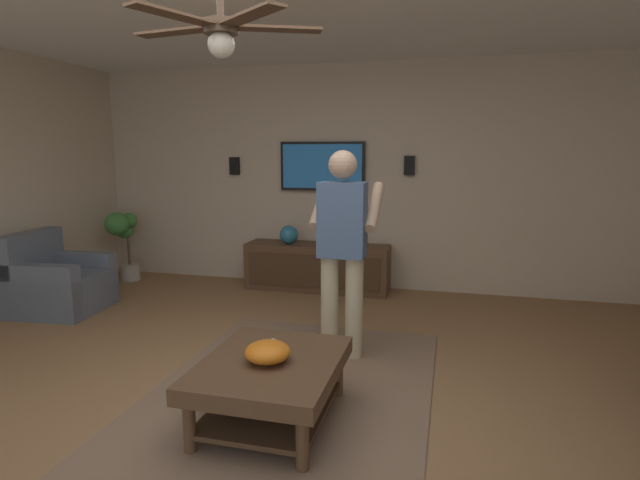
{
  "coord_description": "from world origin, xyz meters",
  "views": [
    {
      "loc": [
        -2.85,
        -1.11,
        1.62
      ],
      "look_at": [
        0.65,
        -0.2,
        1.0
      ],
      "focal_mm": 28.39,
      "sensor_mm": 36.0,
      "label": 1
    }
  ],
  "objects_px": {
    "media_console": "(317,267)",
    "wall_speaker_left": "(409,166)",
    "potted_plant_tall": "(123,236)",
    "tv": "(322,166)",
    "coffee_table": "(271,376)",
    "wall_speaker_right": "(235,166)",
    "ceiling_fan": "(220,31)",
    "person_standing": "(343,242)",
    "remote_white": "(277,344)",
    "vase_round": "(289,235)",
    "bowl": "(268,352)",
    "armchair": "(58,284)"
  },
  "relations": [
    {
      "from": "media_console",
      "to": "wall_speaker_left",
      "type": "bearing_deg",
      "value": 103.84
    },
    {
      "from": "potted_plant_tall",
      "to": "tv",
      "type": "bearing_deg",
      "value": -80.18
    },
    {
      "from": "tv",
      "to": "coffee_table",
      "type": "bearing_deg",
      "value": 8.93
    },
    {
      "from": "wall_speaker_right",
      "to": "ceiling_fan",
      "type": "xyz_separation_m",
      "value": [
        -3.04,
        -1.29,
        0.87
      ]
    },
    {
      "from": "person_standing",
      "to": "potted_plant_tall",
      "type": "distance_m",
      "value": 3.63
    },
    {
      "from": "tv",
      "to": "ceiling_fan",
      "type": "distance_m",
      "value": 3.15
    },
    {
      "from": "remote_white",
      "to": "wall_speaker_right",
      "type": "height_order",
      "value": "wall_speaker_right"
    },
    {
      "from": "coffee_table",
      "to": "wall_speaker_left",
      "type": "xyz_separation_m",
      "value": [
        3.24,
        -0.52,
        1.18
      ]
    },
    {
      "from": "coffee_table",
      "to": "wall_speaker_right",
      "type": "bearing_deg",
      "value": 26.94
    },
    {
      "from": "remote_white",
      "to": "potted_plant_tall",
      "type": "bearing_deg",
      "value": -5.71
    },
    {
      "from": "person_standing",
      "to": "remote_white",
      "type": "height_order",
      "value": "person_standing"
    },
    {
      "from": "media_console",
      "to": "tv",
      "type": "distance_m",
      "value": 1.21
    },
    {
      "from": "vase_round",
      "to": "ceiling_fan",
      "type": "distance_m",
      "value": 3.24
    },
    {
      "from": "vase_round",
      "to": "media_console",
      "type": "bearing_deg",
      "value": -82.25
    },
    {
      "from": "bowl",
      "to": "vase_round",
      "type": "height_order",
      "value": "vase_round"
    },
    {
      "from": "coffee_table",
      "to": "media_console",
      "type": "height_order",
      "value": "media_console"
    },
    {
      "from": "armchair",
      "to": "coffee_table",
      "type": "height_order",
      "value": "armchair"
    },
    {
      "from": "coffee_table",
      "to": "bowl",
      "type": "relative_size",
      "value": 3.68
    },
    {
      "from": "wall_speaker_left",
      "to": "ceiling_fan",
      "type": "height_order",
      "value": "ceiling_fan"
    },
    {
      "from": "person_standing",
      "to": "tv",
      "type": "bearing_deg",
      "value": 18.86
    },
    {
      "from": "tv",
      "to": "bowl",
      "type": "relative_size",
      "value": 3.79
    },
    {
      "from": "tv",
      "to": "bowl",
      "type": "height_order",
      "value": "tv"
    },
    {
      "from": "media_console",
      "to": "potted_plant_tall",
      "type": "bearing_deg",
      "value": -85.62
    },
    {
      "from": "remote_white",
      "to": "wall_speaker_left",
      "type": "height_order",
      "value": "wall_speaker_left"
    },
    {
      "from": "potted_plant_tall",
      "to": "wall_speaker_left",
      "type": "relative_size",
      "value": 4.04
    },
    {
      "from": "person_standing",
      "to": "bowl",
      "type": "xyz_separation_m",
      "value": [
        -1.15,
        0.2,
        -0.47
      ]
    },
    {
      "from": "person_standing",
      "to": "potted_plant_tall",
      "type": "bearing_deg",
      "value": 62.7
    },
    {
      "from": "vase_round",
      "to": "wall_speaker_right",
      "type": "relative_size",
      "value": 1.0
    },
    {
      "from": "remote_white",
      "to": "vase_round",
      "type": "height_order",
      "value": "vase_round"
    },
    {
      "from": "tv",
      "to": "person_standing",
      "type": "xyz_separation_m",
      "value": [
        -2.11,
        -0.7,
        -0.53
      ]
    },
    {
      "from": "person_standing",
      "to": "wall_speaker_right",
      "type": "height_order",
      "value": "person_standing"
    },
    {
      "from": "person_standing",
      "to": "vase_round",
      "type": "bearing_deg",
      "value": 30.09
    },
    {
      "from": "remote_white",
      "to": "wall_speaker_left",
      "type": "distance_m",
      "value": 3.25
    },
    {
      "from": "armchair",
      "to": "remote_white",
      "type": "relative_size",
      "value": 5.88
    },
    {
      "from": "ceiling_fan",
      "to": "vase_round",
      "type": "bearing_deg",
      "value": 10.08
    },
    {
      "from": "armchair",
      "to": "wall_speaker_right",
      "type": "height_order",
      "value": "wall_speaker_right"
    },
    {
      "from": "remote_white",
      "to": "wall_speaker_right",
      "type": "bearing_deg",
      "value": -26.67
    },
    {
      "from": "vase_round",
      "to": "wall_speaker_right",
      "type": "xyz_separation_m",
      "value": [
        0.3,
        0.8,
        0.79
      ]
    },
    {
      "from": "tv",
      "to": "ceiling_fan",
      "type": "bearing_deg",
      "value": 2.85
    },
    {
      "from": "ceiling_fan",
      "to": "remote_white",
      "type": "bearing_deg",
      "value": -87.02
    },
    {
      "from": "person_standing",
      "to": "wall_speaker_left",
      "type": "height_order",
      "value": "person_standing"
    },
    {
      "from": "coffee_table",
      "to": "wall_speaker_right",
      "type": "height_order",
      "value": "wall_speaker_right"
    },
    {
      "from": "person_standing",
      "to": "remote_white",
      "type": "bearing_deg",
      "value": 165.74
    },
    {
      "from": "bowl",
      "to": "wall_speaker_right",
      "type": "bearing_deg",
      "value": 26.61
    },
    {
      "from": "bowl",
      "to": "wall_speaker_left",
      "type": "bearing_deg",
      "value": -9.22
    },
    {
      "from": "vase_round",
      "to": "ceiling_fan",
      "type": "bearing_deg",
      "value": -169.92
    },
    {
      "from": "coffee_table",
      "to": "bowl",
      "type": "xyz_separation_m",
      "value": [
        -0.03,
        0.01,
        0.17
      ]
    },
    {
      "from": "wall_speaker_right",
      "to": "ceiling_fan",
      "type": "relative_size",
      "value": 0.19
    },
    {
      "from": "coffee_table",
      "to": "person_standing",
      "type": "xyz_separation_m",
      "value": [
        1.11,
        -0.2,
        0.64
      ]
    },
    {
      "from": "media_console",
      "to": "potted_plant_tall",
      "type": "xyz_separation_m",
      "value": [
        -0.19,
        2.49,
        0.31
      ]
    }
  ]
}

